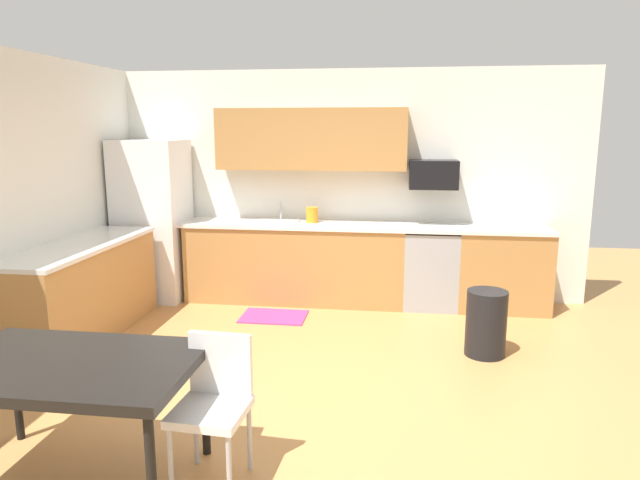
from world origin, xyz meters
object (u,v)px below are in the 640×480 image
trash_bin (486,323)px  dining_table (69,371)px  kettle (312,216)px  microwave (433,174)px  oven_range (430,267)px  chair_near_table (214,397)px  refrigerator (153,220)px

trash_bin → dining_table: bearing=-139.0°
kettle → dining_table: bearing=-102.2°
microwave → kettle: 1.47m
oven_range → chair_near_table: oven_range is taller
chair_near_table → trash_bin: chair_near_table is taller
microwave → dining_table: (-2.19, -3.79, -0.82)m
oven_range → trash_bin: bearing=-73.3°
refrigerator → kettle: (1.90, 0.13, 0.07)m
dining_table → oven_range: bearing=59.3°
dining_table → chair_near_table: bearing=12.1°
refrigerator → dining_table: 3.78m
oven_range → microwave: bearing=90.0°
microwave → chair_near_table: 4.01m
refrigerator → oven_range: (3.28, 0.08, -0.49)m
oven_range → dining_table: 4.29m
refrigerator → oven_range: size_ratio=2.08×
kettle → microwave: bearing=2.1°
refrigerator → microwave: refrigerator is taller
oven_range → kettle: (-1.38, 0.05, 0.56)m
refrigerator → oven_range: 3.32m
chair_near_table → trash_bin: (1.83, 2.10, -0.20)m
microwave → dining_table: 4.45m
oven_range → chair_near_table: size_ratio=1.07×
refrigerator → trash_bin: (3.70, -1.33, -0.65)m
oven_range → dining_table: size_ratio=0.65×
refrigerator → microwave: bearing=3.1°
dining_table → kettle: size_ratio=7.00×
oven_range → kettle: bearing=177.9°
microwave → oven_range: bearing=-90.0°
refrigerator → trash_bin: size_ratio=3.15×
oven_range → trash_bin: (0.42, -1.41, -0.16)m
refrigerator → trash_bin: 3.99m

